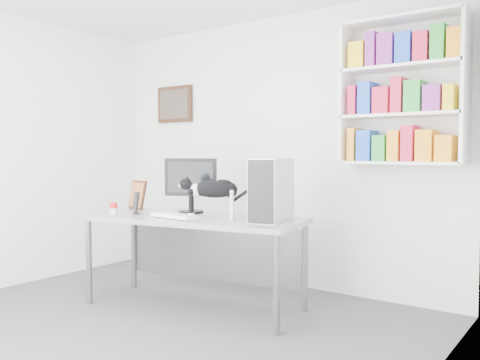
{
  "coord_description": "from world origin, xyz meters",
  "views": [
    {
      "loc": [
        2.81,
        -2.41,
        1.33
      ],
      "look_at": [
        -0.04,
        1.53,
        1.07
      ],
      "focal_mm": 38.0,
      "sensor_mm": 36.0,
      "label": 1
    }
  ],
  "objects_px": {
    "pc_tower": "(272,190)",
    "soup_can": "(114,208)",
    "monitor": "(191,185)",
    "cat": "(213,199)",
    "speaker": "(136,203)",
    "desk": "(194,262)",
    "keyboard": "(175,216)",
    "leaning_print": "(138,194)",
    "bookshelf": "(402,91)"
  },
  "relations": [
    {
      "from": "pc_tower",
      "to": "desk",
      "type": "bearing_deg",
      "value": -176.54
    },
    {
      "from": "desk",
      "to": "leaning_print",
      "type": "distance_m",
      "value": 1.01
    },
    {
      "from": "bookshelf",
      "to": "leaning_print",
      "type": "bearing_deg",
      "value": -159.48
    },
    {
      "from": "desk",
      "to": "leaning_print",
      "type": "xyz_separation_m",
      "value": [
        -0.84,
        0.14,
        0.54
      ]
    },
    {
      "from": "bookshelf",
      "to": "keyboard",
      "type": "relative_size",
      "value": 2.75
    },
    {
      "from": "pc_tower",
      "to": "leaning_print",
      "type": "height_order",
      "value": "pc_tower"
    },
    {
      "from": "soup_can",
      "to": "cat",
      "type": "xyz_separation_m",
      "value": [
        0.96,
        0.23,
        0.12
      ]
    },
    {
      "from": "keyboard",
      "to": "pc_tower",
      "type": "height_order",
      "value": "pc_tower"
    },
    {
      "from": "speaker",
      "to": "leaning_print",
      "type": "distance_m",
      "value": 0.43
    },
    {
      "from": "desk",
      "to": "cat",
      "type": "height_order",
      "value": "cat"
    },
    {
      "from": "soup_can",
      "to": "leaning_print",
      "type": "bearing_deg",
      "value": 106.46
    },
    {
      "from": "pc_tower",
      "to": "bookshelf",
      "type": "bearing_deg",
      "value": 33.45
    },
    {
      "from": "pc_tower",
      "to": "cat",
      "type": "distance_m",
      "value": 0.49
    },
    {
      "from": "desk",
      "to": "speaker",
      "type": "distance_m",
      "value": 0.75
    },
    {
      "from": "monitor",
      "to": "cat",
      "type": "height_order",
      "value": "monitor"
    },
    {
      "from": "keyboard",
      "to": "speaker",
      "type": "xyz_separation_m",
      "value": [
        -0.46,
        -0.02,
        0.09
      ]
    },
    {
      "from": "desk",
      "to": "keyboard",
      "type": "distance_m",
      "value": 0.44
    },
    {
      "from": "monitor",
      "to": "pc_tower",
      "type": "distance_m",
      "value": 0.88
    },
    {
      "from": "speaker",
      "to": "desk",
      "type": "bearing_deg",
      "value": 26.51
    },
    {
      "from": "leaning_print",
      "to": "desk",
      "type": "bearing_deg",
      "value": 1.33
    },
    {
      "from": "monitor",
      "to": "cat",
      "type": "distance_m",
      "value": 0.51
    },
    {
      "from": "keyboard",
      "to": "soup_can",
      "type": "distance_m",
      "value": 0.66
    },
    {
      "from": "pc_tower",
      "to": "soup_can",
      "type": "distance_m",
      "value": 1.48
    },
    {
      "from": "cat",
      "to": "speaker",
      "type": "bearing_deg",
      "value": 155.61
    },
    {
      "from": "speaker",
      "to": "keyboard",
      "type": "bearing_deg",
      "value": 11.82
    },
    {
      "from": "desk",
      "to": "soup_can",
      "type": "relative_size",
      "value": 19.08
    },
    {
      "from": "keyboard",
      "to": "soup_can",
      "type": "relative_size",
      "value": 4.55
    },
    {
      "from": "leaning_print",
      "to": "cat",
      "type": "distance_m",
      "value": 1.09
    },
    {
      "from": "speaker",
      "to": "leaning_print",
      "type": "height_order",
      "value": "leaning_print"
    },
    {
      "from": "desk",
      "to": "pc_tower",
      "type": "bearing_deg",
      "value": 6.22
    },
    {
      "from": "leaning_print",
      "to": "keyboard",
      "type": "bearing_deg",
      "value": -9.78
    },
    {
      "from": "pc_tower",
      "to": "speaker",
      "type": "bearing_deg",
      "value": -176.17
    },
    {
      "from": "desk",
      "to": "cat",
      "type": "xyz_separation_m",
      "value": [
        0.24,
        -0.03,
        0.56
      ]
    },
    {
      "from": "leaning_print",
      "to": "cat",
      "type": "xyz_separation_m",
      "value": [
        1.08,
        -0.17,
        0.02
      ]
    },
    {
      "from": "monitor",
      "to": "speaker",
      "type": "relative_size",
      "value": 2.42
    },
    {
      "from": "monitor",
      "to": "speaker",
      "type": "xyz_separation_m",
      "value": [
        -0.33,
        -0.36,
        -0.15
      ]
    },
    {
      "from": "pc_tower",
      "to": "leaning_print",
      "type": "xyz_separation_m",
      "value": [
        -1.51,
        -0.05,
        -0.11
      ]
    },
    {
      "from": "speaker",
      "to": "bookshelf",
      "type": "bearing_deg",
      "value": 39.98
    },
    {
      "from": "monitor",
      "to": "keyboard",
      "type": "relative_size",
      "value": 1.13
    },
    {
      "from": "keyboard",
      "to": "speaker",
      "type": "relative_size",
      "value": 2.15
    },
    {
      "from": "bookshelf",
      "to": "cat",
      "type": "height_order",
      "value": "bookshelf"
    },
    {
      "from": "pc_tower",
      "to": "soup_can",
      "type": "relative_size",
      "value": 5.06
    },
    {
      "from": "pc_tower",
      "to": "monitor",
      "type": "bearing_deg",
      "value": 166.88
    },
    {
      "from": "desk",
      "to": "leaning_print",
      "type": "bearing_deg",
      "value": 161.03
    },
    {
      "from": "monitor",
      "to": "speaker",
      "type": "distance_m",
      "value": 0.51
    },
    {
      "from": "keyboard",
      "to": "cat",
      "type": "height_order",
      "value": "cat"
    },
    {
      "from": "monitor",
      "to": "cat",
      "type": "bearing_deg",
      "value": -55.24
    },
    {
      "from": "soup_can",
      "to": "cat",
      "type": "relative_size",
      "value": 0.18
    },
    {
      "from": "speaker",
      "to": "soup_can",
      "type": "distance_m",
      "value": 0.22
    },
    {
      "from": "keyboard",
      "to": "cat",
      "type": "bearing_deg",
      "value": 26.31
    }
  ]
}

